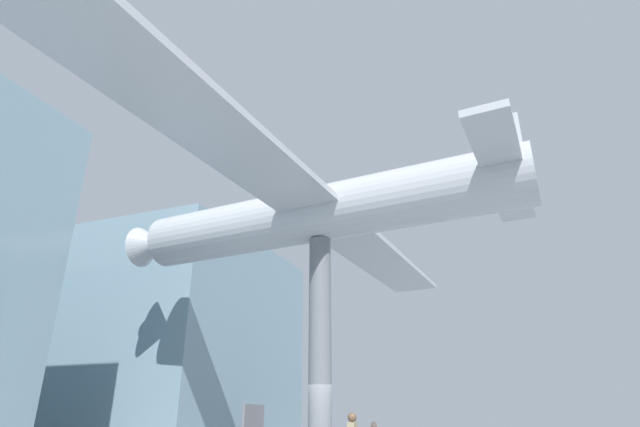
% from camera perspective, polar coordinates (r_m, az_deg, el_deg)
% --- Properties ---
extents(glass_pavilion_right, '(10.92, 15.70, 10.51)m').
position_cam_1_polar(glass_pavilion_right, '(28.79, -21.59, -14.42)').
color(glass_pavilion_right, '#7593A3').
rests_on(glass_pavilion_right, ground_plane).
extents(support_pylon_central, '(0.62, 0.62, 6.51)m').
position_cam_1_polar(support_pylon_central, '(13.83, 0.00, -15.87)').
color(support_pylon_central, slate).
rests_on(support_pylon_central, ground_plane).
extents(suspended_airplane, '(20.45, 13.57, 2.64)m').
position_cam_1_polar(suspended_airplane, '(14.95, -0.61, -0.08)').
color(suspended_airplane, '#B2B7BC').
rests_on(suspended_airplane, support_pylon_central).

